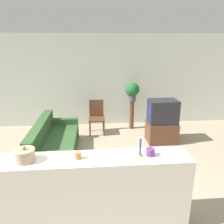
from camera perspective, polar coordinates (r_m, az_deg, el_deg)
ground_plane at (r=3.91m, az=-5.05°, el=-20.74°), size 14.00×14.00×0.00m
wall_back at (r=6.59m, az=-5.43°, el=8.06°), size 9.00×0.06×2.70m
couch at (r=5.04m, az=-14.83°, el=-8.23°), size 0.84×2.02×0.79m
tv_stand at (r=5.74m, az=12.77°, el=-5.10°), size 0.73×0.56×0.51m
television at (r=5.55m, az=13.08°, el=0.14°), size 0.70×0.49×0.58m
wooden_chair at (r=6.09m, az=-4.06°, el=-0.91°), size 0.44×0.44×0.92m
plant_stand at (r=6.42m, az=5.16°, el=-0.77°), size 0.13×0.13×0.83m
potted_plant at (r=6.23m, az=5.34°, el=5.62°), size 0.40×0.40×0.54m
foreground_counter at (r=3.09m, az=-5.29°, el=-20.32°), size 2.54×0.44×1.04m
decorative_bowl at (r=2.89m, az=-21.86°, el=-10.40°), size 0.25×0.25×0.21m
candle_jar at (r=2.79m, az=-8.94°, el=-11.10°), size 0.09×0.09×0.09m
candlestick at (r=2.82m, az=7.35°, el=-9.92°), size 0.07×0.07×0.24m
coffee_tin at (r=2.87m, az=10.01°, el=-10.27°), size 0.11×0.11×0.09m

